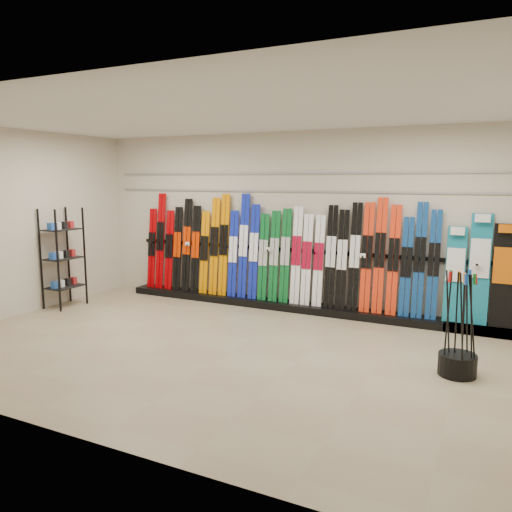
% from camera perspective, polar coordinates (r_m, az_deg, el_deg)
% --- Properties ---
extents(floor, '(8.00, 8.00, 0.00)m').
position_cam_1_polar(floor, '(6.57, -2.68, -10.83)').
color(floor, tan).
rests_on(floor, ground).
extents(back_wall, '(8.00, 0.00, 8.00)m').
position_cam_1_polar(back_wall, '(8.49, 5.41, 3.98)').
color(back_wall, beige).
rests_on(back_wall, floor).
extents(left_wall, '(0.00, 5.00, 5.00)m').
position_cam_1_polar(left_wall, '(8.87, -26.08, 3.34)').
color(left_wall, beige).
rests_on(left_wall, floor).
extents(ceiling, '(8.00, 8.00, 0.00)m').
position_cam_1_polar(ceiling, '(6.24, -2.88, 16.11)').
color(ceiling, silver).
rests_on(ceiling, back_wall).
extents(ski_rack_base, '(8.00, 0.40, 0.12)m').
position_cam_1_polar(ski_rack_base, '(8.45, 6.18, -5.97)').
color(ski_rack_base, black).
rests_on(ski_rack_base, floor).
extents(skis, '(5.37, 0.22, 1.84)m').
position_cam_1_polar(skis, '(8.56, 2.20, 0.29)').
color(skis, '#A50004').
rests_on(skis, ski_rack_base).
extents(snowboards, '(0.94, 0.25, 1.60)m').
position_cam_1_polar(snowboards, '(7.89, 24.25, -1.77)').
color(snowboards, '#14728C').
rests_on(snowboards, ski_rack_base).
extents(accessory_rack, '(0.40, 0.60, 1.72)m').
position_cam_1_polar(accessory_rack, '(9.24, -21.18, -0.19)').
color(accessory_rack, black).
rests_on(accessory_rack, floor).
extents(pole_bin, '(0.42, 0.42, 0.25)m').
position_cam_1_polar(pole_bin, '(6.21, 22.01, -11.44)').
color(pole_bin, black).
rests_on(pole_bin, floor).
extents(ski_poles, '(0.39, 0.41, 1.18)m').
position_cam_1_polar(ski_poles, '(6.02, 22.36, -7.23)').
color(ski_poles, black).
rests_on(ski_poles, pole_bin).
extents(slatwall_rail_0, '(7.60, 0.02, 0.03)m').
position_cam_1_polar(slatwall_rail_0, '(8.45, 5.42, 7.36)').
color(slatwall_rail_0, gray).
rests_on(slatwall_rail_0, back_wall).
extents(slatwall_rail_1, '(7.60, 0.02, 0.03)m').
position_cam_1_polar(slatwall_rail_1, '(8.44, 5.44, 9.39)').
color(slatwall_rail_1, gray).
rests_on(slatwall_rail_1, back_wall).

